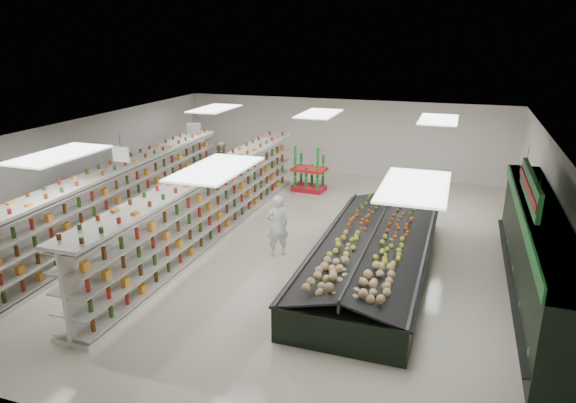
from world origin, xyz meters
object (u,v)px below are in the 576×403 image
(gondola_center, at_px, (210,207))
(shopper_background, at_px, (223,163))
(gondola_left, at_px, (122,201))
(shopper_main, at_px, (277,226))
(produce_island, at_px, (373,253))
(soda_endcap, at_px, (309,171))

(gondola_center, relative_size, shopper_background, 6.90)
(gondola_left, height_order, shopper_background, gondola_left)
(gondola_center, distance_m, shopper_main, 2.37)
(gondola_center, relative_size, produce_island, 1.57)
(gondola_center, xyz_separation_m, shopper_background, (-2.12, 5.26, -0.09))
(shopper_background, bearing_deg, gondola_center, -163.52)
(gondola_left, relative_size, soda_endcap, 7.39)
(gondola_left, bearing_deg, produce_island, -5.96)
(gondola_left, bearing_deg, shopper_main, -5.56)
(gondola_center, relative_size, shopper_main, 6.99)
(soda_endcap, relative_size, shopper_background, 0.93)
(shopper_main, bearing_deg, produce_island, 136.15)
(shopper_main, height_order, shopper_background, shopper_background)
(shopper_main, bearing_deg, shopper_background, -92.52)
(shopper_background, bearing_deg, gondola_left, 167.07)
(produce_island, relative_size, shopper_main, 4.47)
(soda_endcap, distance_m, shopper_main, 6.18)
(shopper_main, bearing_deg, gondola_center, -53.61)
(gondola_left, relative_size, gondola_center, 0.99)
(gondola_left, distance_m, gondola_center, 2.86)
(gondola_center, relative_size, soda_endcap, 7.43)
(gondola_left, height_order, produce_island, gondola_left)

